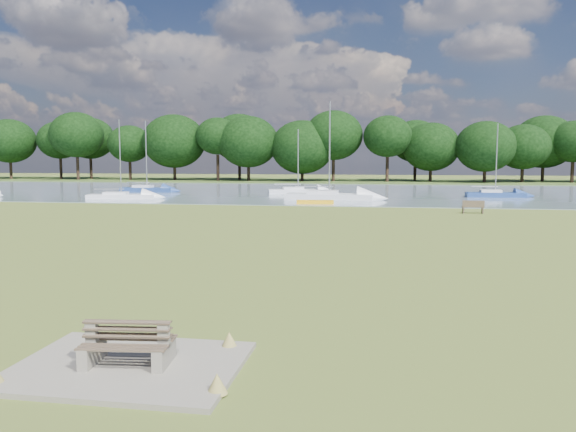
% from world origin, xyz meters
% --- Properties ---
extents(ground, '(220.00, 220.00, 0.00)m').
position_xyz_m(ground, '(0.00, 0.00, 0.00)').
color(ground, olive).
extents(river, '(220.00, 40.00, 0.10)m').
position_xyz_m(river, '(0.00, 42.00, 0.00)').
color(river, slate).
rests_on(river, ground).
extents(far_bank, '(220.00, 20.00, 0.40)m').
position_xyz_m(far_bank, '(0.00, 72.00, 0.00)').
color(far_bank, '#4C6626').
rests_on(far_bank, ground).
extents(concrete_pad, '(4.20, 3.20, 0.10)m').
position_xyz_m(concrete_pad, '(0.00, -14.00, 0.05)').
color(concrete_pad, gray).
rests_on(concrete_pad, ground).
extents(bench_pair, '(1.75, 1.14, 0.89)m').
position_xyz_m(bench_pair, '(-0.00, -14.00, 0.46)').
color(bench_pair, gray).
rests_on(bench_pair, concrete_pad).
extents(riverbank_bench, '(1.54, 0.48, 0.94)m').
position_xyz_m(riverbank_bench, '(11.10, 18.01, 0.47)').
color(riverbank_bench, brown).
rests_on(riverbank_bench, ground).
extents(kayak, '(3.23, 1.12, 0.32)m').
position_xyz_m(kayak, '(-0.98, 24.00, 0.21)').
color(kayak, '#FBB114').
rests_on(kayak, river).
extents(tree_line, '(159.70, 9.90, 11.98)m').
position_xyz_m(tree_line, '(8.34, 68.00, 7.08)').
color(tree_line, black).
rests_on(tree_line, far_bank).
extents(sailboat_0, '(8.25, 2.63, 9.13)m').
position_xyz_m(sailboat_0, '(-0.34, 29.13, 0.55)').
color(sailboat_0, white).
rests_on(sailboat_0, river).
extents(sailboat_1, '(6.71, 3.35, 7.02)m').
position_xyz_m(sailboat_1, '(-4.51, 37.25, 0.48)').
color(sailboat_1, white).
rests_on(sailboat_1, river).
extents(sailboat_2, '(6.12, 1.78, 8.14)m').
position_xyz_m(sailboat_2, '(-22.18, 37.50, 0.52)').
color(sailboat_2, navy).
rests_on(sailboat_2, river).
extents(sailboat_5, '(6.54, 3.02, 7.57)m').
position_xyz_m(sailboat_5, '(-20.18, 26.85, 0.44)').
color(sailboat_5, white).
rests_on(sailboat_5, river).
extents(sailboat_6, '(5.71, 1.78, 7.29)m').
position_xyz_m(sailboat_6, '(15.78, 35.09, 0.49)').
color(sailboat_6, navy).
rests_on(sailboat_6, river).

